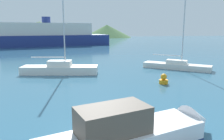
% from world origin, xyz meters
% --- Properties ---
extents(motorboat_near, '(7.60, 3.61, 2.20)m').
position_xyz_m(motorboat_near, '(-1.64, 4.43, 0.56)').
color(motorboat_near, silver).
rests_on(motorboat_near, ground_plane).
extents(sailboat_inner, '(6.63, 5.91, 8.06)m').
position_xyz_m(sailboat_inner, '(7.79, 19.35, 0.42)').
color(sailboat_inner, white).
rests_on(sailboat_inner, ground_plane).
extents(sailboat_middle, '(7.71, 3.26, 9.08)m').
position_xyz_m(sailboat_middle, '(-4.90, 19.29, 0.52)').
color(sailboat_middle, white).
rests_on(sailboat_middle, ground_plane).
extents(ferry_distant, '(33.08, 15.64, 7.44)m').
position_xyz_m(ferry_distant, '(-9.31, 57.34, 2.57)').
color(ferry_distant, navy).
rests_on(ferry_distant, ground_plane).
extents(buoy_marker, '(0.73, 0.73, 0.84)m').
position_xyz_m(buoy_marker, '(3.56, 13.43, 0.35)').
color(buoy_marker, orange).
rests_on(buoy_marker, ground_plane).
extents(hill_west, '(51.15, 51.15, 7.64)m').
position_xyz_m(hill_west, '(-16.15, 102.68, 3.82)').
color(hill_west, '#4C6647').
rests_on(hill_west, ground_plane).
extents(hill_central, '(24.90, 24.90, 6.34)m').
position_xyz_m(hill_central, '(15.83, 108.44, 3.17)').
color(hill_central, '#3D6038').
rests_on(hill_central, ground_plane).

